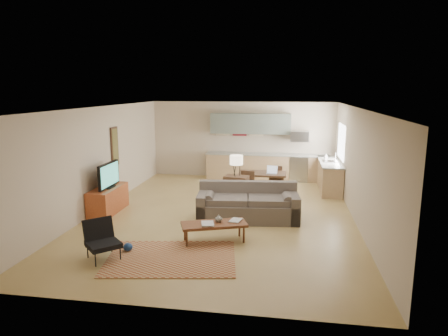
% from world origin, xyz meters
% --- Properties ---
extents(room, '(9.00, 9.00, 9.00)m').
position_xyz_m(room, '(0.00, 0.00, 1.35)').
color(room, tan).
rests_on(room, ground).
extents(kitchen_counter_back, '(4.26, 0.64, 0.92)m').
position_xyz_m(kitchen_counter_back, '(0.90, 4.18, 0.46)').
color(kitchen_counter_back, tan).
rests_on(kitchen_counter_back, ground).
extents(kitchen_counter_right, '(0.64, 2.26, 0.92)m').
position_xyz_m(kitchen_counter_right, '(2.93, 3.00, 0.46)').
color(kitchen_counter_right, tan).
rests_on(kitchen_counter_right, ground).
extents(kitchen_range, '(0.62, 0.62, 0.90)m').
position_xyz_m(kitchen_range, '(2.00, 4.18, 0.45)').
color(kitchen_range, '#A5A8AD').
rests_on(kitchen_range, ground).
extents(kitchen_microwave, '(0.62, 0.40, 0.35)m').
position_xyz_m(kitchen_microwave, '(2.00, 4.20, 1.55)').
color(kitchen_microwave, '#A5A8AD').
rests_on(kitchen_microwave, room).
extents(upper_cabinets, '(2.80, 0.34, 0.70)m').
position_xyz_m(upper_cabinets, '(0.30, 4.33, 1.95)').
color(upper_cabinets, slate).
rests_on(upper_cabinets, room).
extents(window_right, '(0.02, 1.40, 1.05)m').
position_xyz_m(window_right, '(3.23, 3.00, 1.55)').
color(window_right, white).
rests_on(window_right, room).
extents(wall_art_left, '(0.06, 0.42, 1.10)m').
position_xyz_m(wall_art_left, '(-3.21, 0.90, 1.55)').
color(wall_art_left, olive).
rests_on(wall_art_left, room).
extents(triptych, '(1.70, 0.04, 0.50)m').
position_xyz_m(triptych, '(-0.10, 4.47, 1.75)').
color(triptych, '#FEECC7').
rests_on(triptych, room).
extents(rug, '(2.63, 2.01, 0.02)m').
position_xyz_m(rug, '(-0.52, -2.80, 0.01)').
color(rug, '#984429').
rests_on(rug, floor).
extents(sofa, '(2.64, 1.36, 0.88)m').
position_xyz_m(sofa, '(0.69, -0.31, 0.44)').
color(sofa, '#5A5049').
rests_on(sofa, floor).
extents(coffee_table, '(1.46, 0.98, 0.41)m').
position_xyz_m(coffee_table, '(0.13, -1.83, 0.20)').
color(coffee_table, '#552C17').
rests_on(coffee_table, floor).
extents(book_a, '(0.41, 0.46, 0.03)m').
position_xyz_m(book_a, '(-0.11, -1.98, 0.42)').
color(book_a, maroon).
rests_on(book_a, coffee_table).
extents(book_b, '(0.35, 0.40, 0.02)m').
position_xyz_m(book_b, '(0.44, -1.60, 0.42)').
color(book_b, navy).
rests_on(book_b, coffee_table).
extents(vase, '(0.23, 0.23, 0.17)m').
position_xyz_m(vase, '(0.21, -1.75, 0.49)').
color(vase, black).
rests_on(vase, coffee_table).
extents(armchair, '(0.92, 0.92, 0.74)m').
position_xyz_m(armchair, '(-1.76, -3.03, 0.37)').
color(armchair, black).
rests_on(armchair, floor).
extents(tv_credenza, '(0.54, 1.41, 0.65)m').
position_xyz_m(tv_credenza, '(-2.96, -0.24, 0.33)').
color(tv_credenza, '#9C4322').
rests_on(tv_credenza, floor).
extents(tv, '(0.11, 1.09, 0.65)m').
position_xyz_m(tv, '(-2.90, -0.24, 0.98)').
color(tv, black).
rests_on(tv, tv_credenza).
extents(console_table, '(0.71, 0.54, 0.76)m').
position_xyz_m(console_table, '(0.21, 1.18, 0.38)').
color(console_table, '#3E281B').
rests_on(console_table, floor).
extents(table_lamp, '(0.44, 0.44, 0.61)m').
position_xyz_m(table_lamp, '(0.21, 1.18, 1.06)').
color(table_lamp, beige).
rests_on(table_lamp, console_table).
extents(dining_table, '(1.41, 0.82, 0.71)m').
position_xyz_m(dining_table, '(0.88, 1.98, 0.35)').
color(dining_table, '#3E281B').
rests_on(dining_table, floor).
extents(dining_chair_near, '(0.45, 0.47, 0.84)m').
position_xyz_m(dining_chair_near, '(0.47, 1.37, 0.42)').
color(dining_chair_near, '#3E281B').
rests_on(dining_chair_near, floor).
extents(dining_chair_far, '(0.46, 0.48, 0.84)m').
position_xyz_m(dining_chair_far, '(1.29, 2.59, 0.42)').
color(dining_chair_far, '#3E281B').
rests_on(dining_chair_far, floor).
extents(laptop, '(0.32, 0.26, 0.22)m').
position_xyz_m(laptop, '(1.16, 1.89, 0.82)').
color(laptop, '#A5A8AD').
rests_on(laptop, dining_table).
extents(soap_bottle, '(0.11, 0.11, 0.19)m').
position_xyz_m(soap_bottle, '(2.83, 3.33, 1.02)').
color(soap_bottle, '#FEECC7').
rests_on(soap_bottle, kitchen_counter_right).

